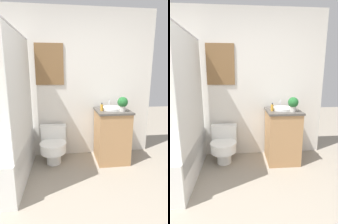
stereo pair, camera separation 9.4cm
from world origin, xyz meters
The scene contains 7 objects.
wall_back centered at (0.00, 1.98, 1.26)m, with size 3.16×0.07×2.50m.
shower_area centered at (-0.78, 1.30, 0.31)m, with size 0.57×1.32×1.98m.
toilet centered at (-0.17, 1.69, 0.31)m, with size 0.44×0.53×0.60m.
vanity centered at (0.81, 1.66, 0.44)m, with size 0.54×0.57×0.88m.
sink centered at (0.81, 1.68, 0.90)m, with size 0.34×0.37×0.13m.
soap_bottle centered at (0.62, 1.61, 0.93)m, with size 0.04×0.04×0.13m.
potted_plant centered at (0.92, 1.53, 1.01)m, with size 0.16×0.16×0.23m.
Camera 1 is at (0.01, -1.05, 1.49)m, focal length 28.00 mm.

